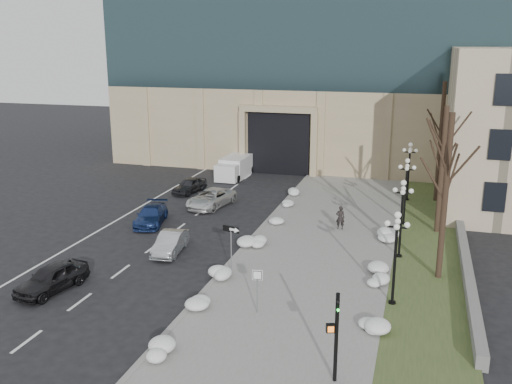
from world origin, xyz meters
TOP-DOWN VIEW (x-y plane):
  - ground at (0.00, 0.00)m, footprint 160.00×160.00m
  - sidewalk at (3.50, 14.00)m, footprint 9.00×40.00m
  - curb at (-1.00, 14.00)m, footprint 0.30×40.00m
  - grass_strip at (10.00, 14.00)m, footprint 4.00×40.00m
  - stone_wall at (12.00, 16.00)m, footprint 0.50×30.00m
  - car_a at (-8.58, 2.75)m, footprint 2.43×4.39m
  - car_b at (-5.05, 9.50)m, footprint 1.78×3.96m
  - car_c at (-8.73, 14.28)m, footprint 2.77×4.71m
  - car_d at (-6.22, 19.53)m, footprint 3.10×5.21m
  - car_e at (-9.47, 22.96)m, footprint 2.19×3.99m
  - pedestrian at (4.22, 16.55)m, footprint 0.67×0.53m
  - box_truck at (-7.61, 29.72)m, footprint 2.22×6.04m
  - one_way_sign at (-0.23, 7.22)m, footprint 1.05×0.44m
  - keep_sign at (2.28, 3.17)m, footprint 0.48×0.13m
  - traffic_signal at (6.59, -1.34)m, footprint 0.63×0.83m
  - snow_clump_a at (-0.60, -1.72)m, footprint 1.10×1.60m
  - snow_clump_b at (-0.78, 2.99)m, footprint 1.10×1.60m
  - snow_clump_c at (-0.72, 6.72)m, footprint 1.10×1.60m
  - snow_clump_d at (-0.51, 11.77)m, footprint 1.10×1.60m
  - snow_clump_e at (-0.59, 16.59)m, footprint 1.10×1.60m
  - snow_clump_f at (-0.70, 20.99)m, footprint 1.10×1.60m
  - snow_clump_g at (-0.72, 24.62)m, footprint 1.10×1.60m
  - snow_clump_h at (7.62, 2.79)m, footprint 1.10×1.60m
  - snow_clump_i at (7.45, 9.47)m, footprint 1.10×1.60m
  - snow_clump_j at (7.56, 15.42)m, footprint 1.10×1.60m
  - snow_clump_k at (7.29, 8.10)m, footprint 1.10×1.60m
  - lamppost_a at (8.30, 6.00)m, footprint 1.18×1.18m
  - lamppost_b at (8.30, 12.50)m, footprint 1.18×1.18m
  - lamppost_c at (8.30, 19.00)m, footprint 1.18×1.18m
  - lamppost_d at (8.30, 25.50)m, footprint 1.18×1.18m
  - tree_near at (10.50, 10.00)m, footprint 3.20×3.20m
  - tree_mid at (10.50, 18.00)m, footprint 3.20×3.20m
  - tree_far at (10.50, 26.00)m, footprint 3.20×3.20m

SIDE VIEW (x-z plane):
  - ground at x=0.00m, z-range 0.00..0.00m
  - grass_strip at x=10.00m, z-range 0.00..0.10m
  - sidewalk at x=3.50m, z-range 0.00..0.12m
  - curb at x=-1.00m, z-range 0.00..0.14m
  - snow_clump_a at x=-0.60m, z-range 0.12..0.48m
  - snow_clump_b at x=-0.78m, z-range 0.12..0.48m
  - snow_clump_c at x=-0.72m, z-range 0.12..0.48m
  - snow_clump_d at x=-0.51m, z-range 0.12..0.48m
  - snow_clump_e at x=-0.59m, z-range 0.12..0.48m
  - snow_clump_f at x=-0.70m, z-range 0.12..0.48m
  - snow_clump_g at x=-0.72m, z-range 0.12..0.48m
  - snow_clump_h at x=7.62m, z-range 0.12..0.48m
  - snow_clump_i at x=7.45m, z-range 0.12..0.48m
  - snow_clump_j at x=7.56m, z-range 0.12..0.48m
  - snow_clump_k at x=7.29m, z-range 0.12..0.48m
  - stone_wall at x=12.00m, z-range 0.00..0.70m
  - car_b at x=-5.05m, z-range 0.00..1.26m
  - car_c at x=-8.73m, z-range 0.00..1.28m
  - car_e at x=-9.47m, z-range 0.00..1.28m
  - car_d at x=-6.22m, z-range 0.00..1.36m
  - car_a at x=-8.58m, z-range 0.00..1.41m
  - box_truck at x=-7.61m, z-range -0.03..1.88m
  - pedestrian at x=4.22m, z-range 0.12..1.74m
  - keep_sign at x=2.28m, z-range 0.53..2.79m
  - traffic_signal at x=6.59m, z-range -0.01..3.67m
  - one_way_sign at x=-0.23m, z-range 0.92..3.75m
  - lamppost_a at x=8.30m, z-range 0.69..5.45m
  - lamppost_b at x=8.30m, z-range 0.69..5.45m
  - lamppost_c at x=8.30m, z-range 0.69..5.45m
  - lamppost_d at x=8.30m, z-range 0.69..5.45m
  - tree_mid at x=10.50m, z-range 1.25..9.75m
  - tree_near at x=10.50m, z-range 1.33..10.33m
  - tree_far at x=10.50m, z-range 1.40..10.90m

